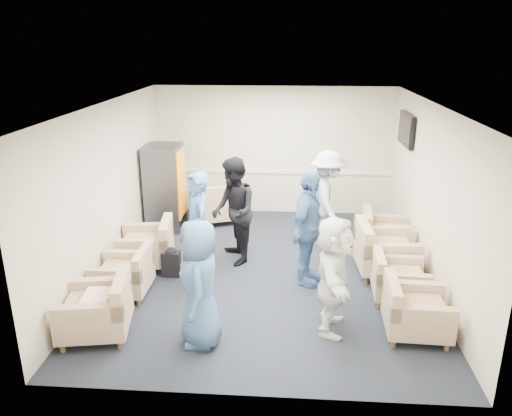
# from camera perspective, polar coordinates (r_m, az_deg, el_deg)

# --- Properties ---
(floor) EXTENTS (6.00, 6.00, 0.00)m
(floor) POSITION_cam_1_polar(r_m,az_deg,el_deg) (8.22, 1.16, -7.27)
(floor) COLOR black
(floor) RESTS_ON ground
(ceiling) EXTENTS (6.00, 6.00, 0.00)m
(ceiling) POSITION_cam_1_polar(r_m,az_deg,el_deg) (7.44, 1.30, 11.75)
(ceiling) COLOR silver
(ceiling) RESTS_ON back_wall
(back_wall) EXTENTS (5.00, 0.02, 2.70)m
(back_wall) POSITION_cam_1_polar(r_m,az_deg,el_deg) (10.62, 2.05, 6.51)
(back_wall) COLOR beige
(back_wall) RESTS_ON floor
(front_wall) EXTENTS (5.00, 0.02, 2.70)m
(front_wall) POSITION_cam_1_polar(r_m,az_deg,el_deg) (4.94, -0.55, -8.52)
(front_wall) COLOR beige
(front_wall) RESTS_ON floor
(left_wall) EXTENTS (0.02, 6.00, 2.70)m
(left_wall) POSITION_cam_1_polar(r_m,az_deg,el_deg) (8.23, -16.45, 2.05)
(left_wall) COLOR beige
(left_wall) RESTS_ON floor
(right_wall) EXTENTS (0.02, 6.00, 2.70)m
(right_wall) POSITION_cam_1_polar(r_m,az_deg,el_deg) (8.01, 19.40, 1.29)
(right_wall) COLOR beige
(right_wall) RESTS_ON floor
(chair_rail) EXTENTS (4.98, 0.04, 0.06)m
(chair_rail) POSITION_cam_1_polar(r_m,az_deg,el_deg) (10.71, 2.02, 4.14)
(chair_rail) COLOR silver
(chair_rail) RESTS_ON back_wall
(tv) EXTENTS (0.10, 1.00, 0.58)m
(tv) POSITION_cam_1_polar(r_m,az_deg,el_deg) (9.54, 16.79, 8.57)
(tv) COLOR black
(tv) RESTS_ON right_wall
(armchair_left_near) EXTENTS (0.98, 0.98, 0.68)m
(armchair_left_near) POSITION_cam_1_polar(r_m,az_deg,el_deg) (6.76, -17.45, -11.16)
(armchair_left_near) COLOR tan
(armchair_left_near) RESTS_ON floor
(armchair_left_mid) EXTENTS (0.76, 0.76, 0.61)m
(armchair_left_mid) POSITION_cam_1_polar(r_m,az_deg,el_deg) (7.65, -14.58, -7.48)
(armchair_left_mid) COLOR tan
(armchair_left_mid) RESTS_ON floor
(armchair_left_far) EXTENTS (0.94, 0.94, 0.67)m
(armchair_left_far) POSITION_cam_1_polar(r_m,az_deg,el_deg) (8.48, -12.11, -4.36)
(armchair_left_far) COLOR tan
(armchair_left_far) RESTS_ON floor
(armchair_right_near) EXTENTS (0.82, 0.82, 0.63)m
(armchair_right_near) POSITION_cam_1_polar(r_m,az_deg,el_deg) (6.78, 17.46, -11.29)
(armchair_right_near) COLOR tan
(armchair_right_near) RESTS_ON floor
(armchair_right_midnear) EXTENTS (0.79, 0.79, 0.60)m
(armchair_right_midnear) POSITION_cam_1_polar(r_m,az_deg,el_deg) (7.57, 15.70, -7.93)
(armchair_right_midnear) COLOR tan
(armchair_right_midnear) RESTS_ON floor
(armchair_right_midfar) EXTENTS (0.96, 0.96, 0.73)m
(armchair_right_midfar) POSITION_cam_1_polar(r_m,az_deg,el_deg) (8.28, 14.22, -4.95)
(armchair_right_midfar) COLOR tan
(armchair_right_midfar) RESTS_ON floor
(armchair_right_far) EXTENTS (0.91, 0.91, 0.67)m
(armchair_right_far) POSITION_cam_1_polar(r_m,az_deg,el_deg) (9.00, 14.31, -3.16)
(armchair_right_far) COLOR tan
(armchair_right_far) RESTS_ON floor
(armchair_corner) EXTENTS (1.16, 1.16, 0.71)m
(armchair_corner) POSITION_cam_1_polar(r_m,az_deg,el_deg) (10.28, -4.66, 0.28)
(armchair_corner) COLOR tan
(armchair_corner) RESTS_ON floor
(vending_machine) EXTENTS (0.68, 0.79, 1.67)m
(vending_machine) POSITION_cam_1_polar(r_m,az_deg,el_deg) (9.97, -10.34, 2.35)
(vending_machine) COLOR #4A4A51
(vending_machine) RESTS_ON floor
(backpack) EXTENTS (0.29, 0.21, 0.49)m
(backpack) POSITION_cam_1_polar(r_m,az_deg,el_deg) (8.11, -9.68, -5.98)
(backpack) COLOR black
(backpack) RESTS_ON floor
(pillow) EXTENTS (0.39, 0.48, 0.13)m
(pillow) POSITION_cam_1_polar(r_m,az_deg,el_deg) (6.67, -17.70, -9.90)
(pillow) COLOR #F0E3D0
(pillow) RESTS_ON armchair_left_near
(person_front_left) EXTENTS (0.62, 0.85, 1.62)m
(person_front_left) POSITION_cam_1_polar(r_m,az_deg,el_deg) (6.13, -6.46, -8.60)
(person_front_left) COLOR #3F6398
(person_front_left) RESTS_ON floor
(person_mid_left) EXTENTS (0.65, 0.77, 1.78)m
(person_mid_left) POSITION_cam_1_polar(r_m,az_deg,el_deg) (7.55, -6.71, -2.48)
(person_mid_left) COLOR #3F6398
(person_mid_left) RESTS_ON floor
(person_back_left) EXTENTS (0.92, 1.05, 1.80)m
(person_back_left) POSITION_cam_1_polar(r_m,az_deg,el_deg) (8.27, -2.58, -0.38)
(person_back_left) COLOR black
(person_back_left) RESTS_ON floor
(person_back_right) EXTENTS (0.80, 1.22, 1.77)m
(person_back_right) POSITION_cam_1_polar(r_m,az_deg,el_deg) (9.00, 8.14, 0.98)
(person_back_right) COLOR silver
(person_back_right) RESTS_ON floor
(person_mid_right) EXTENTS (0.79, 1.14, 1.79)m
(person_mid_right) POSITION_cam_1_polar(r_m,az_deg,el_deg) (7.56, 5.96, -2.36)
(person_mid_right) COLOR #3F6398
(person_mid_right) RESTS_ON floor
(person_front_right) EXTENTS (0.65, 1.50, 1.57)m
(person_front_right) POSITION_cam_1_polar(r_m,az_deg,el_deg) (6.43, 8.84, -7.57)
(person_front_right) COLOR white
(person_front_right) RESTS_ON floor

